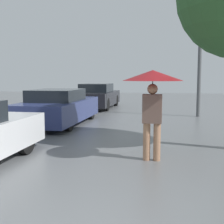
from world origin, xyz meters
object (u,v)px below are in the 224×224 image
parked_car_middle (59,108)px  parked_car_farthest (97,96)px  street_lamp (200,49)px  pedestrian (153,85)px

parked_car_middle → parked_car_farthest: bearing=89.5°
parked_car_middle → street_lamp: (5.09, 3.06, 2.25)m
pedestrian → parked_car_farthest: size_ratio=0.42×
parked_car_farthest → street_lamp: size_ratio=0.87×
parked_car_middle → pedestrian: bearing=-50.4°
parked_car_farthest → pedestrian: bearing=-70.9°
pedestrian → parked_car_middle: 5.64m
pedestrian → street_lamp: bearing=78.1°
parked_car_middle → street_lamp: bearing=31.0°
pedestrian → street_lamp: 7.63m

